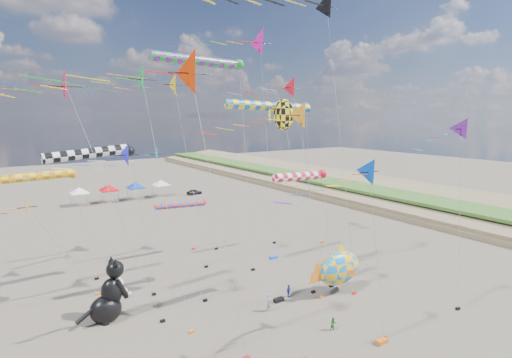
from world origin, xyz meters
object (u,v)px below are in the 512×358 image
Objects in this scene: child_green at (333,324)px; fish_inflatable at (339,268)px; child_blue at (289,291)px; person_adult at (269,303)px; parked_car at (194,192)px; cat_inflatable at (108,290)px.

fish_inflatable is at bearing 58.40° from child_green.
child_blue is at bearing 156.85° from fish_inflatable.
fish_inflatable is 4.06× the size of person_adult.
fish_inflatable is 49.61m from parked_car.
parked_car is at bearing 45.49° from child_blue.
person_adult is at bearing 171.96° from child_blue.
cat_inflatable is at bearing 132.38° from person_adult.
person_adult reaches higher than parked_car.
parked_car is at bearing 92.15° from child_green.
person_adult is (11.16, -5.86, -1.73)m from cat_inflatable.
fish_inflatable reaches higher than child_blue.
child_blue is (14.08, -4.74, -1.90)m from cat_inflatable.
person_adult is 1.45× the size of child_green.
person_adult is at bearing 153.50° from parked_car.
cat_inflatable reaches higher than person_adult.
child_blue is 48.75m from parked_car.
child_green is at bearing -125.19° from child_blue.
fish_inflatable reaches higher than parked_car.
child_blue is (0.67, 6.20, 0.07)m from child_green.
cat_inflatable is 4.24× the size of child_blue.
cat_inflatable is at bearing 157.36° from child_green.
fish_inflatable is at bearing -28.46° from cat_inflatable.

